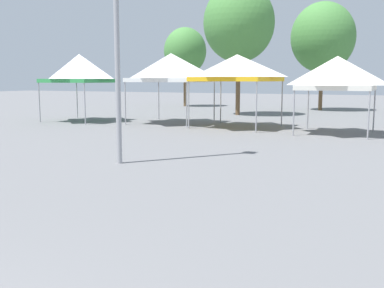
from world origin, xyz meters
TOP-DOWN VIEW (x-y plane):
  - canopy_tent_behind_center at (-13.05, 18.40)m, footprint 3.17×3.17m
  - canopy_tent_far_left at (-8.10, 19.55)m, footprint 3.62×3.62m
  - canopy_tent_left_of_center at (-4.36, 19.12)m, footprint 3.67×3.67m
  - canopy_tent_right_of_center at (0.21, 18.52)m, footprint 2.96×2.96m
  - tree_behind_tents_left at (-3.08, 33.11)m, footprint 4.57×4.57m
  - tree_behind_tents_right at (-14.33, 33.30)m, footprint 3.54×3.54m
  - tree_behind_tents_center at (-6.97, 26.25)m, footprint 4.41×4.41m

SIDE VIEW (x-z plane):
  - canopy_tent_right_of_center at x=0.21m, z-range 0.90..4.08m
  - canopy_tent_left_of_center at x=-4.36m, z-range 1.07..4.46m
  - canopy_tent_behind_center at x=-13.05m, z-range 1.03..4.61m
  - canopy_tent_far_left at x=-8.10m, z-range 1.05..4.61m
  - tree_behind_tents_right at x=-14.33m, z-range 1.31..7.87m
  - tree_behind_tents_left at x=-3.08m, z-range 1.36..9.13m
  - tree_behind_tents_center at x=-6.97m, z-range 1.64..9.80m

